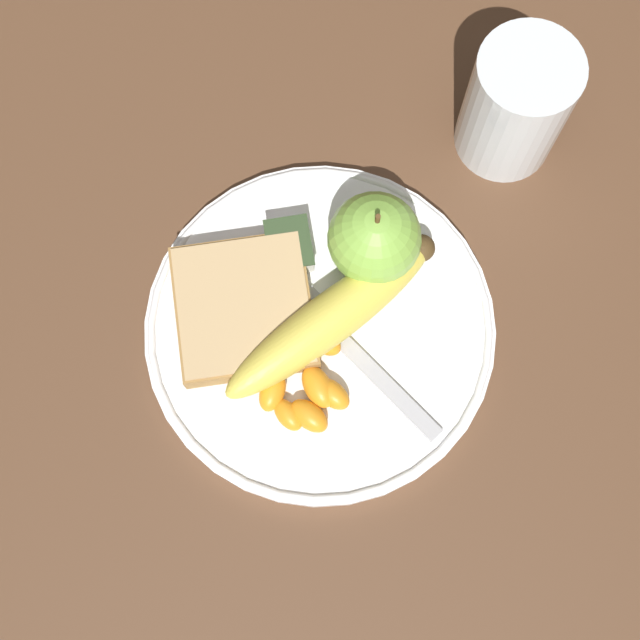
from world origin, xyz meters
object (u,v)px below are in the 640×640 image
apple (374,239)px  plate (320,329)px  bread_slice (244,308)px  fork (335,334)px  juice_glass (515,107)px  jam_packet (289,247)px  banana (332,315)px

apple → plate: bearing=-43.8°
bread_slice → fork: 0.07m
juice_glass → jam_packet: 0.20m
juice_glass → fork: (0.14, -0.16, -0.04)m
plate → apple: (-0.05, 0.05, 0.04)m
plate → apple: bearing=136.2°
juice_glass → fork: bearing=-48.5°
apple → fork: apple is taller
juice_glass → jam_packet: (0.07, -0.18, -0.03)m
jam_packet → bread_slice: bearing=-43.6°
plate → bread_slice: 0.06m
apple → bread_slice: size_ratio=0.74×
plate → fork: bearing=53.4°
bread_slice → apple: bearing=106.4°
apple → jam_packet: apple is taller
plate → juice_glass: bearing=128.4°
bread_slice → fork: (0.03, 0.06, -0.01)m
plate → fork: (0.01, 0.01, 0.01)m
bread_slice → plate: bearing=69.3°
plate → banana: banana is taller
bread_slice → jam_packet: 0.06m
juice_glass → apple: 0.15m
jam_packet → apple: bearing=78.7°
juice_glass → bread_slice: size_ratio=1.02×
plate → bread_slice: (-0.02, -0.05, 0.02)m
bread_slice → jam_packet: (-0.04, 0.04, -0.00)m
plate → juice_glass: 0.22m
bread_slice → juice_glass: bearing=117.1°
banana → plate: bearing=-73.6°
juice_glass → apple: (0.08, -0.12, -0.00)m
fork → jam_packet: bearing=-16.2°
plate → banana: (-0.00, 0.01, 0.02)m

